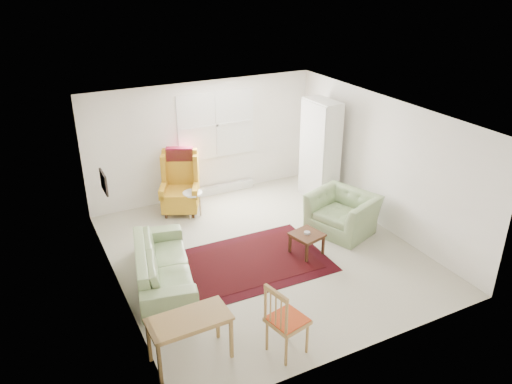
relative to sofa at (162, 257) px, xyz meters
name	(u,v)px	position (x,y,z in m)	size (l,w,h in m)	color
room	(259,183)	(1.85, 0.24, 0.83)	(5.04, 5.54, 2.51)	#B9B39D
rug	(245,263)	(1.36, -0.17, -0.41)	(2.78, 1.79, 0.03)	black
sofa	(162,257)	(0.00, 0.00, 0.00)	(2.12, 0.83, 0.86)	#859F6A
armchair	(343,210)	(3.51, 0.05, 0.02)	(1.15, 1.01, 0.90)	#859F6A
wingback_chair	(179,183)	(1.06, 2.19, 0.21)	(0.74, 0.78, 1.28)	gold
coffee_table	(307,243)	(2.48, -0.35, -0.23)	(0.49, 0.49, 0.40)	#472715
stool	(193,204)	(1.22, 1.91, -0.17)	(0.39, 0.39, 0.52)	white
cabinet	(320,151)	(3.93, 1.49, 0.65)	(0.45, 0.86, 2.16)	white
desk	(190,339)	(-0.22, -1.86, -0.10)	(1.03, 0.52, 0.65)	#A17A40
desk_chair	(288,319)	(0.95, -2.29, 0.09)	(0.46, 0.46, 1.04)	#A17A40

